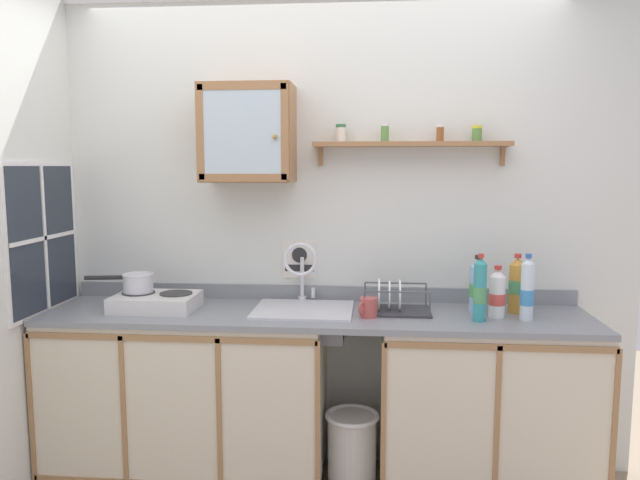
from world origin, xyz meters
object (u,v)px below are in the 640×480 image
at_px(bottle_water_blue_0, 478,286).
at_px(bottle_detergent_teal_4, 480,291).
at_px(mug, 368,307).
at_px(bottle_juice_amber_1, 517,285).
at_px(dish_rack, 393,304).
at_px(sink, 303,313).
at_px(bottle_opaque_white_2, 497,294).
at_px(trash_bin, 352,451).
at_px(saucepan, 137,282).
at_px(hot_plate_stove, 156,302).
at_px(warning_sign, 300,260).
at_px(bottle_water_clear_3, 527,291).
at_px(wall_cabinet, 248,134).

relative_size(bottle_water_blue_0, bottle_detergent_teal_4, 0.90).
height_order(bottle_detergent_teal_4, mug, bottle_detergent_teal_4).
distance_m(bottle_juice_amber_1, dish_rack, 0.62).
xyz_separation_m(sink, bottle_juice_amber_1, (1.07, 0.04, 0.15)).
xyz_separation_m(bottle_opaque_white_2, trash_bin, (-0.70, -0.02, -0.82)).
xyz_separation_m(bottle_opaque_white_2, mug, (-0.62, -0.06, -0.06)).
bearing_deg(trash_bin, mug, -26.77).
distance_m(sink, bottle_juice_amber_1, 1.08).
relative_size(bottle_opaque_white_2, bottle_detergent_teal_4, 0.79).
xyz_separation_m(sink, saucepan, (-0.86, -0.04, 0.15)).
bearing_deg(bottle_detergent_teal_4, hot_plate_stove, 176.80).
height_order(bottle_water_blue_0, trash_bin, bottle_water_blue_0).
bearing_deg(bottle_detergent_teal_4, trash_bin, 173.41).
bearing_deg(trash_bin, warning_sign, 133.96).
bearing_deg(bottle_juice_amber_1, bottle_opaque_white_2, -138.61).
bearing_deg(bottle_opaque_white_2, hot_plate_stove, 179.90).
distance_m(bottle_water_clear_3, trash_bin, 1.19).
bearing_deg(mug, wall_cabinet, 160.60).
bearing_deg(mug, saucepan, 176.19).
xyz_separation_m(bottle_water_blue_0, bottle_opaque_white_2, (0.08, -0.09, -0.02)).
bearing_deg(bottle_water_clear_3, saucepan, 178.09).
bearing_deg(sink, warning_sign, 101.19).
distance_m(bottle_water_clear_3, mug, 0.76).
bearing_deg(bottle_detergent_teal_4, bottle_juice_amber_1, 41.44).
bearing_deg(dish_rack, bottle_detergent_teal_4, -19.69).
height_order(bottle_opaque_white_2, dish_rack, bottle_opaque_white_2).
height_order(bottle_water_blue_0, wall_cabinet, wall_cabinet).
bearing_deg(hot_plate_stove, saucepan, 168.99).
bearing_deg(bottle_detergent_teal_4, bottle_water_clear_3, 11.27).
bearing_deg(bottle_detergent_teal_4, saucepan, 176.31).
xyz_separation_m(hot_plate_stove, mug, (1.09, -0.06, 0.01)).
height_order(bottle_juice_amber_1, wall_cabinet, wall_cabinet).
bearing_deg(bottle_water_clear_3, bottle_opaque_white_2, 162.44).
relative_size(bottle_water_blue_0, bottle_water_clear_3, 0.91).
relative_size(sink, mug, 4.43).
height_order(bottle_water_clear_3, warning_sign, warning_sign).
xyz_separation_m(bottle_water_blue_0, warning_sign, (-0.93, 0.21, 0.09)).
distance_m(dish_rack, mug, 0.17).
xyz_separation_m(bottle_water_clear_3, dish_rack, (-0.63, 0.10, -0.10)).
height_order(sink, dish_rack, sink).
relative_size(hot_plate_stove, bottle_water_clear_3, 1.30).
relative_size(bottle_water_clear_3, dish_rack, 0.93).
distance_m(warning_sign, trash_bin, 1.03).
height_order(sink, warning_sign, sink).
distance_m(sink, bottle_water_clear_3, 1.10).
relative_size(dish_rack, warning_sign, 1.68).
height_order(sink, trash_bin, sink).
bearing_deg(hot_plate_stove, sink, 4.33).
height_order(bottle_water_clear_3, dish_rack, bottle_water_clear_3).
bearing_deg(sink, bottle_juice_amber_1, 2.22).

